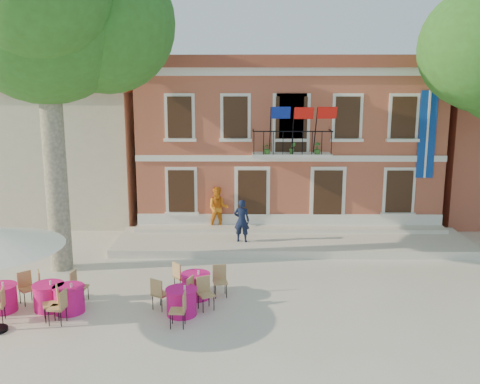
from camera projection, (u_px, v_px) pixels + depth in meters
name	position (u px, v px, depth m)	size (l,w,h in m)	color
ground	(242.00, 286.00, 17.12)	(90.00, 90.00, 0.00)	beige
main_building	(284.00, 137.00, 26.12)	(13.50, 9.59, 7.50)	#A6503C
neighbor_west	(58.00, 146.00, 27.34)	(9.40, 9.40, 6.40)	beige
terrace	(292.00, 242.00, 21.38)	(14.00, 3.40, 0.30)	silver
plane_tree_west	(44.00, 15.00, 17.07)	(5.90, 5.90, 11.58)	#A59E84
pedestrian_navy	(242.00, 221.00, 20.76)	(0.61, 0.40, 1.68)	black
pedestrian_orange	(218.00, 208.00, 22.47)	(0.89, 0.69, 1.83)	orange
cafe_table_0	(69.00, 298.00, 15.14)	(0.90, 1.95, 0.95)	#DD148F
cafe_table_1	(196.00, 284.00, 16.14)	(1.76, 1.84, 0.95)	#DD148F
cafe_table_2	(1.00, 297.00, 15.21)	(1.82, 1.80, 0.95)	#DD148F
cafe_table_3	(49.00, 296.00, 15.31)	(1.18, 1.92, 0.95)	#DD148F
cafe_table_4	(182.00, 300.00, 14.96)	(1.87, 1.65, 0.95)	#DD148F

